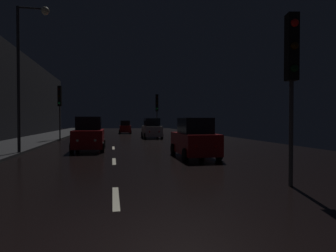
# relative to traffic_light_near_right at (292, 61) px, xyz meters

# --- Properties ---
(ground) EXTENTS (26.71, 84.00, 0.02)m
(ground) POSITION_rel_traffic_light_near_right_xyz_m (-4.95, 21.13, -3.59)
(ground) COLOR black
(sidewalk_left) EXTENTS (4.40, 84.00, 0.15)m
(sidewalk_left) POSITION_rel_traffic_light_near_right_xyz_m (-12.11, 21.13, -3.50)
(sidewalk_left) COLOR #28282B
(sidewalk_left) RESTS_ON ground
(lane_centerline) EXTENTS (0.16, 15.29, 0.01)m
(lane_centerline) POSITION_rel_traffic_light_near_right_xyz_m (-4.95, 6.14, -3.57)
(lane_centerline) COLOR beige
(lane_centerline) RESTS_ON ground
(traffic_light_near_right) EXTENTS (0.36, 0.48, 4.92)m
(traffic_light_near_right) POSITION_rel_traffic_light_near_right_xyz_m (0.00, 0.00, 0.00)
(traffic_light_near_right) COLOR #38383A
(traffic_light_near_right) RESTS_ON ground
(traffic_light_far_right) EXTENTS (0.34, 0.47, 4.80)m
(traffic_light_far_right) POSITION_rel_traffic_light_near_right_xyz_m (-0.10, 24.85, -0.09)
(traffic_light_far_right) COLOR #38383A
(traffic_light_far_right) RESTS_ON ground
(traffic_light_far_left) EXTENTS (0.35, 0.48, 5.09)m
(traffic_light_far_left) POSITION_rel_traffic_light_near_right_xyz_m (-9.81, 21.00, 0.14)
(traffic_light_far_left) COLOR #38383A
(traffic_light_far_left) RESTS_ON ground
(streetlamp_overhead) EXTENTS (1.70, 0.44, 8.10)m
(streetlamp_overhead) POSITION_rel_traffic_light_near_right_xyz_m (-9.58, 9.56, 1.70)
(streetlamp_overhead) COLOR #2D2D30
(streetlamp_overhead) RESTS_ON ground
(car_approaching_headlights) EXTENTS (1.94, 4.19, 2.11)m
(car_approaching_headlights) POSITION_rel_traffic_light_near_right_xyz_m (-6.46, 11.51, -2.61)
(car_approaching_headlights) COLOR maroon
(car_approaching_headlights) RESTS_ON ground
(car_parked_right_far) EXTENTS (1.93, 4.18, 2.11)m
(car_parked_right_far) POSITION_rel_traffic_light_near_right_xyz_m (-0.90, 23.31, -2.61)
(car_parked_right_far) COLOR silver
(car_parked_right_far) RESTS_ON ground
(car_distant_taillights) EXTENTS (1.71, 3.70, 1.86)m
(car_distant_taillights) POSITION_rel_traffic_light_near_right_xyz_m (-3.19, 35.37, -2.72)
(car_distant_taillights) COLOR maroon
(car_distant_taillights) RESTS_ON ground
(car_parked_right_near) EXTENTS (1.84, 3.99, 2.01)m
(car_parked_right_near) POSITION_rel_traffic_light_near_right_xyz_m (-0.90, 6.88, -2.66)
(car_parked_right_near) COLOR maroon
(car_parked_right_near) RESTS_ON ground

